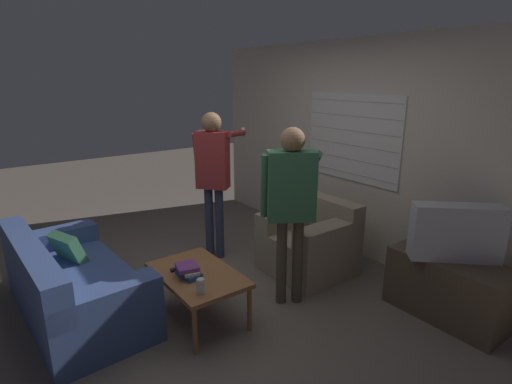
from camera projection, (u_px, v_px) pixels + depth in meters
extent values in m
plane|color=#665B51|center=(211.00, 297.00, 3.98)|extent=(16.00, 16.00, 0.00)
cube|color=beige|center=(354.00, 150.00, 4.78)|extent=(5.20, 0.06, 2.55)
cube|color=silver|center=(352.00, 138.00, 4.73)|extent=(1.37, 0.02, 1.02)
cube|color=#A4A099|center=(349.00, 173.00, 4.84)|extent=(1.34, 0.00, 0.01)
cube|color=#A4A099|center=(350.00, 159.00, 4.80)|extent=(1.34, 0.00, 0.01)
cube|color=#A4A099|center=(351.00, 145.00, 4.75)|extent=(1.34, 0.00, 0.01)
cube|color=#A4A099|center=(352.00, 131.00, 4.70)|extent=(1.34, 0.00, 0.01)
cube|color=#A4A099|center=(353.00, 116.00, 4.66)|extent=(1.34, 0.00, 0.01)
cube|color=#A4A099|center=(354.00, 101.00, 4.61)|extent=(1.34, 0.00, 0.01)
cube|color=#384C7F|center=(78.00, 293.00, 3.66)|extent=(1.81, 0.96, 0.41)
cube|color=#384C7F|center=(31.00, 265.00, 3.35)|extent=(1.78, 0.30, 0.37)
cube|color=#384C7F|center=(52.00, 239.00, 4.15)|extent=(0.29, 0.87, 0.18)
cube|color=#384C7F|center=(104.00, 299.00, 3.02)|extent=(0.29, 0.87, 0.18)
cube|color=#38704C|center=(69.00, 251.00, 3.83)|extent=(0.41, 0.33, 0.37)
cube|color=gray|center=(307.00, 252.00, 4.46)|extent=(0.87, 0.84, 0.45)
cube|color=gray|center=(329.00, 213.00, 4.54)|extent=(0.87, 0.20, 0.35)
cube|color=gray|center=(329.00, 234.00, 4.13)|extent=(0.24, 0.84, 0.20)
cube|color=gray|center=(289.00, 217.00, 4.62)|extent=(0.24, 0.84, 0.20)
cube|color=brown|center=(197.00, 275.00, 3.53)|extent=(0.93, 0.60, 0.04)
cylinder|color=brown|center=(201.00, 271.00, 4.07)|extent=(0.04, 0.04, 0.41)
cylinder|color=brown|center=(250.00, 309.00, 3.41)|extent=(0.04, 0.04, 0.41)
cylinder|color=brown|center=(152.00, 287.00, 3.77)|extent=(0.04, 0.04, 0.41)
cylinder|color=brown|center=(195.00, 331.00, 3.11)|extent=(0.04, 0.04, 0.41)
cube|color=#4C3D2D|center=(448.00, 287.00, 3.60)|extent=(1.01, 0.48, 0.57)
cube|color=#B2B2B7|center=(456.00, 232.00, 3.45)|extent=(0.66, 0.69, 0.50)
cube|color=navy|center=(452.00, 228.00, 3.55)|extent=(0.45, 0.48, 0.41)
cylinder|color=#33384C|center=(209.00, 222.00, 4.78)|extent=(0.10, 0.10, 0.87)
cylinder|color=#33384C|center=(220.00, 223.00, 4.75)|extent=(0.10, 0.10, 0.87)
cube|color=maroon|center=(213.00, 160.00, 4.56)|extent=(0.40, 0.39, 0.65)
sphere|color=#846042|center=(211.00, 122.00, 4.44)|extent=(0.22, 0.22, 0.22)
cylinder|color=maroon|center=(197.00, 159.00, 4.65)|extent=(0.16, 0.17, 0.62)
cylinder|color=maroon|center=(237.00, 134.00, 4.73)|extent=(0.46, 0.52, 0.13)
cube|color=white|center=(243.00, 133.00, 5.03)|extent=(0.05, 0.05, 0.13)
cylinder|color=#4C4233|center=(281.00, 262.00, 3.79)|extent=(0.10, 0.10, 0.85)
cylinder|color=#4C4233|center=(298.00, 261.00, 3.80)|extent=(0.10, 0.10, 0.85)
cube|color=#336642|center=(291.00, 186.00, 3.59)|extent=(0.40, 0.47, 0.64)
sphere|color=#846042|center=(293.00, 140.00, 3.47)|extent=(0.22, 0.22, 0.22)
cylinder|color=#336642|center=(265.00, 186.00, 3.62)|extent=(0.17, 0.14, 0.61)
cylinder|color=#336642|center=(312.00, 167.00, 3.81)|extent=(0.49, 0.35, 0.40)
cube|color=white|center=(306.00, 178.00, 4.10)|extent=(0.10, 0.08, 0.12)
cube|color=#284C89|center=(189.00, 274.00, 3.45)|extent=(0.24, 0.16, 0.04)
cube|color=beige|center=(190.00, 270.00, 3.45)|extent=(0.23, 0.17, 0.03)
cube|color=#75387F|center=(187.00, 267.00, 3.44)|extent=(0.22, 0.22, 0.04)
cylinder|color=silver|center=(201.00, 286.00, 3.17)|extent=(0.07, 0.07, 0.12)
cylinder|color=silver|center=(200.00, 279.00, 3.15)|extent=(0.06, 0.06, 0.00)
cube|color=black|center=(178.00, 269.00, 3.57)|extent=(0.05, 0.13, 0.02)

